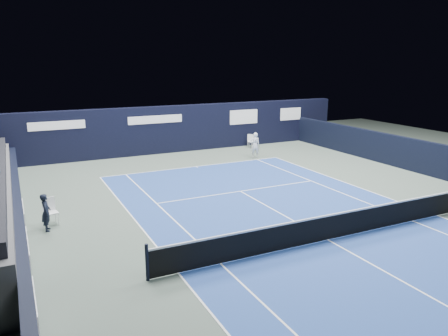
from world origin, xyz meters
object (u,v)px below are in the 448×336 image
object	(u,v)px
tennis_net	(329,226)
tennis_player	(255,145)
folding_chair_back_a	(250,140)
line_judge_chair	(50,209)
folding_chair_back_b	(252,141)

from	to	relation	value
tennis_net	tennis_player	world-z (taller)	tennis_player
folding_chair_back_a	tennis_net	distance (m)	16.68
folding_chair_back_a	line_judge_chair	distance (m)	17.27
folding_chair_back_a	tennis_net	bearing A→B (deg)	-85.99
folding_chair_back_a	tennis_player	xyz separation A→B (m)	(-1.43, -3.14, 0.29)
folding_chair_back_b	tennis_net	xyz separation A→B (m)	(-5.78, -15.39, 0.02)
tennis_net	tennis_player	xyz separation A→B (m)	(4.33, 12.52, 0.30)
tennis_net	tennis_player	bearing A→B (deg)	70.94
folding_chair_back_b	line_judge_chair	world-z (taller)	line_judge_chair
folding_chair_back_b	folding_chair_back_a	bearing A→B (deg)	98.40
tennis_net	folding_chair_back_a	bearing A→B (deg)	69.80
tennis_net	tennis_player	size ratio (longest dim) A/B	8.03
line_judge_chair	tennis_player	distance (m)	14.41
folding_chair_back_b	tennis_net	world-z (taller)	tennis_net
folding_chair_back_a	folding_chair_back_b	bearing A→B (deg)	-60.79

